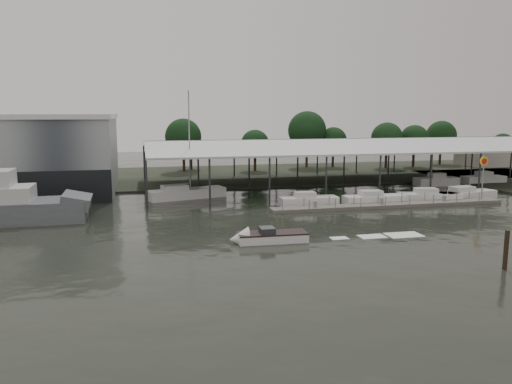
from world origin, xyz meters
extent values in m
plane|color=black|center=(0.00, 0.00, 0.00)|extent=(200.00, 200.00, 0.00)
cube|color=#373D2E|center=(0.00, 42.00, 0.10)|extent=(140.00, 30.00, 0.30)
cube|color=#8F9498|center=(-28.00, 30.00, 5.00)|extent=(24.00, 20.00, 10.00)
cube|color=black|center=(-28.00, 19.95, 2.00)|extent=(24.00, 0.30, 4.00)
cube|color=white|center=(-28.00, 30.00, 10.20)|extent=(24.50, 20.50, 0.60)
cube|color=#303336|center=(17.00, 28.00, 6.76)|extent=(58.00, 0.40, 0.30)
cylinder|color=#303336|center=(-12.00, 16.50, 2.75)|extent=(0.24, 0.24, 5.50)
cylinder|color=#303336|center=(-12.00, 39.50, 2.75)|extent=(0.24, 0.24, 5.50)
cylinder|color=#303336|center=(46.00, 39.50, 2.75)|extent=(0.24, 0.24, 5.50)
cube|color=slate|center=(15.00, 10.00, 0.20)|extent=(28.00, 2.00, 0.40)
cylinder|color=gray|center=(2.00, 9.10, 0.80)|extent=(0.10, 0.10, 1.20)
cylinder|color=gray|center=(28.00, 10.90, 0.80)|extent=(0.10, 0.10, 1.20)
cube|color=gray|center=(14.00, 10.00, 0.70)|extent=(0.30, 0.30, 0.70)
cylinder|color=gray|center=(27.00, 10.00, 2.50)|extent=(0.16, 0.16, 5.00)
cylinder|color=yellow|center=(27.00, 10.00, 5.00)|extent=(1.10, 0.12, 1.10)
cylinder|color=red|center=(27.00, 9.93, 5.00)|extent=(0.70, 0.05, 0.70)
cube|color=#9F968C|center=(55.00, 45.00, 2.00)|extent=(10.00, 8.00, 4.00)
cube|color=#5B5E64|center=(-25.61, 11.13, 0.90)|extent=(15.16, 5.42, 2.40)
cube|color=#5B5E64|center=(-18.99, 11.29, 1.90)|extent=(3.01, 4.92, 1.74)
cube|color=white|center=(-7.03, 21.19, 0.50)|extent=(10.13, 5.10, 1.40)
cube|color=silver|center=(-8.54, 20.77, 1.40)|extent=(3.50, 2.56, 0.80)
cylinder|color=gray|center=(-6.56, 21.32, 7.18)|extent=(0.16, 0.16, 12.38)
cylinder|color=gray|center=(-8.26, 20.85, 1.90)|extent=(3.41, 1.04, 0.12)
cube|color=white|center=(-2.07, -1.91, 0.35)|extent=(5.87, 2.22, 0.90)
cone|color=white|center=(-4.91, -1.80, 0.35)|extent=(1.67, 2.06, 2.00)
cube|color=black|center=(-2.07, -1.91, 0.75)|extent=(5.87, 2.28, 0.12)
cube|color=#303336|center=(-2.53, -1.89, 1.00)|extent=(1.25, 1.44, 0.50)
cube|color=silver|center=(3.82, -2.13, 0.02)|extent=(2.30, 1.50, 0.04)
cube|color=silver|center=(6.82, -2.25, 0.02)|extent=(3.10, 2.00, 0.04)
cube|color=silver|center=(9.82, -2.36, 0.02)|extent=(3.90, 2.50, 0.04)
cube|color=white|center=(6.26, 12.91, 0.50)|extent=(6.80, 2.53, 1.10)
cube|color=silver|center=(5.76, 12.91, 1.30)|extent=(2.42, 1.72, 0.70)
cube|color=white|center=(14.10, 12.07, 0.50)|extent=(7.36, 2.29, 1.10)
cube|color=silver|center=(13.60, 12.07, 1.30)|extent=(2.59, 1.64, 0.70)
cube|color=white|center=(21.47, 12.29, 0.50)|extent=(7.70, 3.51, 1.10)
cube|color=silver|center=(20.97, 12.29, 1.30)|extent=(2.85, 2.05, 0.70)
cube|color=white|center=(26.58, 12.48, 0.50)|extent=(8.79, 3.75, 1.10)
cube|color=silver|center=(26.08, 12.48, 1.30)|extent=(3.23, 2.13, 0.70)
cylinder|color=#34241A|center=(11.64, -12.68, 1.07)|extent=(0.32, 0.32, 3.34)
cylinder|color=#2F1F15|center=(-4.98, 48.44, 2.30)|extent=(0.50, 0.50, 4.60)
sphere|color=#143315|center=(-4.98, 48.44, 6.44)|extent=(6.44, 6.44, 6.44)
cylinder|color=#2F1F15|center=(-3.42, 51.16, 1.57)|extent=(0.50, 0.50, 3.14)
sphere|color=#143315|center=(-3.42, 51.16, 4.40)|extent=(4.40, 4.40, 4.40)
cylinder|color=#2F1F15|center=(7.64, 46.48, 1.82)|extent=(0.50, 0.50, 3.65)
sphere|color=#143315|center=(7.64, 46.48, 5.11)|extent=(5.11, 5.11, 5.11)
cylinder|color=#2F1F15|center=(18.75, 50.24, 2.61)|extent=(0.50, 0.50, 5.23)
sphere|color=#143315|center=(18.75, 50.24, 7.32)|extent=(7.32, 7.32, 7.32)
cylinder|color=#2F1F15|center=(23.79, 49.38, 1.89)|extent=(0.50, 0.50, 3.78)
sphere|color=#143315|center=(23.79, 49.38, 5.29)|extent=(5.29, 5.29, 5.29)
cylinder|color=#2F1F15|center=(32.97, 45.39, 2.11)|extent=(0.50, 0.50, 4.23)
sphere|color=#143315|center=(32.97, 45.39, 5.92)|extent=(5.92, 5.92, 5.92)
cylinder|color=#2F1F15|center=(39.13, 46.03, 1.98)|extent=(0.50, 0.50, 3.97)
sphere|color=#143315|center=(39.13, 46.03, 5.56)|extent=(5.56, 5.56, 5.56)
cylinder|color=#2F1F15|center=(47.04, 49.24, 2.16)|extent=(0.50, 0.50, 4.31)
sphere|color=#143315|center=(47.04, 49.24, 6.04)|extent=(6.04, 6.04, 6.04)
cylinder|color=#2F1F15|center=(58.88, 45.92, 1.56)|extent=(0.50, 0.50, 3.11)
sphere|color=#143315|center=(58.88, 45.92, 4.35)|extent=(4.35, 4.35, 4.35)
camera|label=1|loc=(-12.61, -41.05, 10.68)|focal=35.00mm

